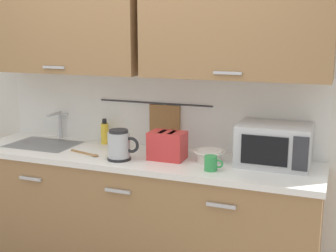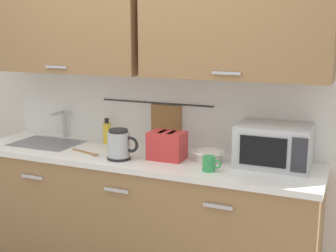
{
  "view_description": "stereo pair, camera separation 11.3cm",
  "coord_description": "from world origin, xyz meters",
  "px_view_note": "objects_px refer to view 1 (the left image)",
  "views": [
    {
      "loc": [
        1.3,
        -2.44,
        1.74
      ],
      "look_at": [
        0.22,
        0.33,
        1.12
      ],
      "focal_mm": 47.62,
      "sensor_mm": 36.0,
      "label": 1
    },
    {
      "loc": [
        1.4,
        -2.39,
        1.74
      ],
      "look_at": [
        0.22,
        0.33,
        1.12
      ],
      "focal_mm": 47.62,
      "sensor_mm": 36.0,
      "label": 2
    }
  ],
  "objects_px": {
    "dish_soap_bottle": "(105,133)",
    "toaster": "(167,145)",
    "wooden_spoon": "(88,154)",
    "microwave": "(274,145)",
    "mixing_bowl": "(209,155)",
    "mug_near_sink": "(118,145)",
    "mug_by_kettle": "(211,163)",
    "electric_kettle": "(119,145)"
  },
  "relations": [
    {
      "from": "dish_soap_bottle",
      "to": "toaster",
      "type": "distance_m",
      "value": 0.65
    },
    {
      "from": "toaster",
      "to": "wooden_spoon",
      "type": "distance_m",
      "value": 0.58
    },
    {
      "from": "microwave",
      "to": "mixing_bowl",
      "type": "bearing_deg",
      "value": -169.03
    },
    {
      "from": "microwave",
      "to": "mug_near_sink",
      "type": "height_order",
      "value": "microwave"
    },
    {
      "from": "mug_near_sink",
      "to": "mug_by_kettle",
      "type": "xyz_separation_m",
      "value": [
        0.75,
        -0.19,
        0.0
      ]
    },
    {
      "from": "microwave",
      "to": "electric_kettle",
      "type": "bearing_deg",
      "value": -165.46
    },
    {
      "from": "electric_kettle",
      "to": "mug_by_kettle",
      "type": "bearing_deg",
      "value": -0.97
    },
    {
      "from": "toaster",
      "to": "mug_by_kettle",
      "type": "bearing_deg",
      "value": -22.23
    },
    {
      "from": "mixing_bowl",
      "to": "mug_near_sink",
      "type": "bearing_deg",
      "value": -179.97
    },
    {
      "from": "microwave",
      "to": "mug_near_sink",
      "type": "bearing_deg",
      "value": -175.84
    },
    {
      "from": "mixing_bowl",
      "to": "mug_by_kettle",
      "type": "distance_m",
      "value": 0.2
    },
    {
      "from": "microwave",
      "to": "wooden_spoon",
      "type": "bearing_deg",
      "value": -169.92
    },
    {
      "from": "microwave",
      "to": "electric_kettle",
      "type": "relative_size",
      "value": 2.03
    },
    {
      "from": "mug_near_sink",
      "to": "mug_by_kettle",
      "type": "relative_size",
      "value": 1.0
    },
    {
      "from": "mug_by_kettle",
      "to": "dish_soap_bottle",
      "type": "bearing_deg",
      "value": 158.97
    },
    {
      "from": "electric_kettle",
      "to": "dish_soap_bottle",
      "type": "xyz_separation_m",
      "value": [
        -0.31,
        0.36,
        -0.01
      ]
    },
    {
      "from": "mug_by_kettle",
      "to": "wooden_spoon",
      "type": "height_order",
      "value": "mug_by_kettle"
    },
    {
      "from": "toaster",
      "to": "microwave",
      "type": "bearing_deg",
      "value": 10.19
    },
    {
      "from": "electric_kettle",
      "to": "mug_near_sink",
      "type": "xyz_separation_m",
      "value": [
        -0.11,
        0.18,
        -0.05
      ]
    },
    {
      "from": "mixing_bowl",
      "to": "wooden_spoon",
      "type": "distance_m",
      "value": 0.86
    },
    {
      "from": "mixing_bowl",
      "to": "dish_soap_bottle",
      "type": "bearing_deg",
      "value": 168.55
    },
    {
      "from": "dish_soap_bottle",
      "to": "wooden_spoon",
      "type": "relative_size",
      "value": 0.72
    },
    {
      "from": "electric_kettle",
      "to": "wooden_spoon",
      "type": "height_order",
      "value": "electric_kettle"
    },
    {
      "from": "mug_near_sink",
      "to": "wooden_spoon",
      "type": "bearing_deg",
      "value": -138.44
    },
    {
      "from": "microwave",
      "to": "mixing_bowl",
      "type": "distance_m",
      "value": 0.43
    },
    {
      "from": "mug_by_kettle",
      "to": "toaster",
      "type": "bearing_deg",
      "value": 157.77
    },
    {
      "from": "electric_kettle",
      "to": "mug_near_sink",
      "type": "distance_m",
      "value": 0.21
    },
    {
      "from": "electric_kettle",
      "to": "mug_near_sink",
      "type": "relative_size",
      "value": 1.89
    },
    {
      "from": "mug_by_kettle",
      "to": "mug_near_sink",
      "type": "bearing_deg",
      "value": 166.02
    },
    {
      "from": "dish_soap_bottle",
      "to": "mug_near_sink",
      "type": "bearing_deg",
      "value": -41.45
    },
    {
      "from": "electric_kettle",
      "to": "toaster",
      "type": "relative_size",
      "value": 0.89
    },
    {
      "from": "electric_kettle",
      "to": "toaster",
      "type": "xyz_separation_m",
      "value": [
        0.29,
        0.13,
        -0.01
      ]
    },
    {
      "from": "dish_soap_bottle",
      "to": "mug_near_sink",
      "type": "xyz_separation_m",
      "value": [
        0.2,
        -0.18,
        -0.04
      ]
    },
    {
      "from": "dish_soap_bottle",
      "to": "toaster",
      "type": "bearing_deg",
      "value": -20.34
    },
    {
      "from": "dish_soap_bottle",
      "to": "mug_by_kettle",
      "type": "height_order",
      "value": "dish_soap_bottle"
    },
    {
      "from": "microwave",
      "to": "mixing_bowl",
      "type": "height_order",
      "value": "microwave"
    },
    {
      "from": "electric_kettle",
      "to": "mixing_bowl",
      "type": "height_order",
      "value": "electric_kettle"
    },
    {
      "from": "microwave",
      "to": "electric_kettle",
      "type": "distance_m",
      "value": 1.02
    },
    {
      "from": "electric_kettle",
      "to": "toaster",
      "type": "bearing_deg",
      "value": 24.06
    },
    {
      "from": "electric_kettle",
      "to": "mug_by_kettle",
      "type": "xyz_separation_m",
      "value": [
        0.64,
        -0.01,
        -0.05
      ]
    },
    {
      "from": "dish_soap_bottle",
      "to": "wooden_spoon",
      "type": "xyz_separation_m",
      "value": [
        0.04,
        -0.32,
        -0.08
      ]
    },
    {
      "from": "toaster",
      "to": "wooden_spoon",
      "type": "bearing_deg",
      "value": -170.05
    }
  ]
}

